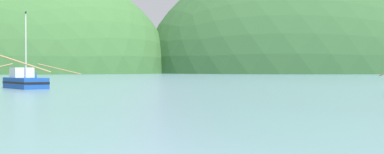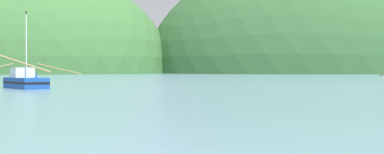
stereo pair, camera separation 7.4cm
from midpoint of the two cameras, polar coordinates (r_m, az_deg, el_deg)
name	(u,v)px [view 2 (the right image)]	position (r m, az deg, el deg)	size (l,w,h in m)	color
hill_far_right	(8,73)	(235.81, -17.63, 0.35)	(126.60, 101.28, 87.04)	#386633
hill_mid_right	(307,73)	(242.56, 11.25, 0.39)	(132.61, 106.09, 95.44)	#2D562D
fishing_boat_blue	(25,81)	(59.51, -16.02, -0.40)	(10.07, 6.89, 7.55)	#19479E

